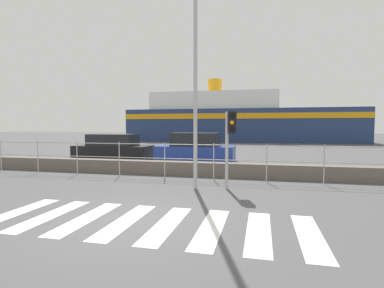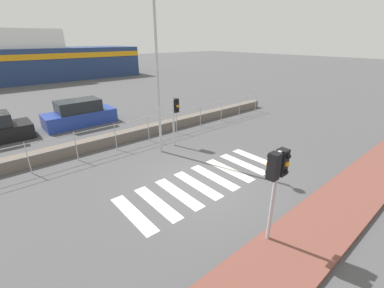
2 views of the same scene
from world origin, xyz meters
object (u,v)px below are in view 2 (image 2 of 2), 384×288
Objects in this scene: traffic_light_far at (175,112)px; parked_car_blue at (80,114)px; traffic_light_near at (277,173)px; ferry_boat at (16,60)px; streetlamp at (158,62)px.

traffic_light_far is 7.27m from parked_car_blue.
ferry_boat is at bearing 90.17° from traffic_light_near.
traffic_light_near is 7.18m from streetlamp.
parked_car_blue is (-2.59, 6.70, -1.10)m from traffic_light_far.
streetlamp is at bearing -77.85° from parked_car_blue.
traffic_light_near is 1.11× the size of traffic_light_far.
traffic_light_far is (2.26, 7.11, -0.35)m from traffic_light_near.
traffic_light_far is 0.09× the size of ferry_boat.
traffic_light_far is at bearing 72.34° from traffic_light_near.
streetlamp is (1.20, 6.77, 2.09)m from traffic_light_near.
parked_car_blue is at bearing 102.15° from streetlamp.
traffic_light_far is at bearing 17.86° from streetlamp.
streetlamp is 30.20m from ferry_boat.
parked_car_blue is at bearing 111.10° from traffic_light_far.
ferry_boat is 6.72× the size of parked_car_blue.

